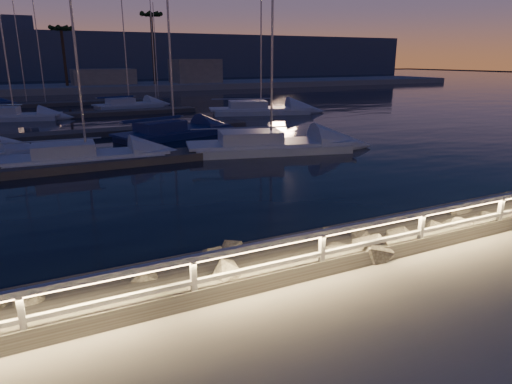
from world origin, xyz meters
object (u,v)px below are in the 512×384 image
sailboat_d (267,144)px  sailboat_k (128,104)px  guard_rail (280,251)px  sailboat_c (82,156)px  sailboat_j (12,115)px  sailboat_g (171,131)px  sailboat_l (258,109)px

sailboat_d → sailboat_k: bearing=108.9°
guard_rail → sailboat_c: size_ratio=3.17×
sailboat_j → sailboat_g: bearing=-42.3°
sailboat_k → sailboat_d: bearing=-96.8°
sailboat_c → sailboat_g: bearing=46.7°
sailboat_g → sailboat_k: bearing=68.1°
sailboat_k → sailboat_j: bearing=-163.9°
sailboat_j → guard_rail: bearing=-67.4°
sailboat_l → sailboat_c: bearing=-122.2°
guard_rail → sailboat_k: bearing=82.7°
sailboat_c → sailboat_j: (-3.45, 21.11, 0.00)m
guard_rail → sailboat_g: (4.35, 22.89, -0.93)m
sailboat_j → sailboat_l: bearing=-0.0°
guard_rail → sailboat_c: (-2.15, 16.83, -0.94)m
sailboat_d → sailboat_j: (-13.48, 22.45, -0.02)m
sailboat_j → sailboat_l: (21.52, -5.45, 0.03)m
sailboat_c → sailboat_d: (10.03, -1.34, 0.03)m
guard_rail → sailboat_j: 38.36m
sailboat_d → guard_rail: bearing=-102.7°
sailboat_j → sailboat_l: size_ratio=0.77×
sailboat_k → sailboat_c: bearing=-117.4°
guard_rail → sailboat_d: (7.89, 15.49, -0.91)m
sailboat_c → sailboat_g: (6.50, 6.05, 0.01)m
sailboat_d → sailboat_l: sailboat_l is taller
guard_rail → sailboat_j: sailboat_j is taller
sailboat_j → sailboat_k: 12.63m
sailboat_c → sailboat_d: 10.12m
sailboat_c → sailboat_g: sailboat_g is taller
sailboat_g → guard_rail: bearing=-119.2°
sailboat_c → sailboat_k: size_ratio=1.07×
sailboat_k → sailboat_l: size_ratio=0.77×
sailboat_c → sailboat_k: 28.03m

